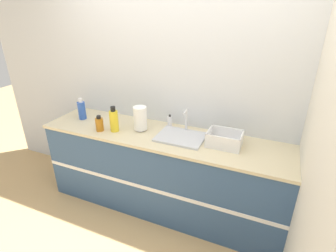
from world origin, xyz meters
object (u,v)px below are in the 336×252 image
at_px(bottle_amber, 99,124).
at_px(bottle_yellow, 114,120).
at_px(paper_towel_roll, 140,118).
at_px(dish_rack, 224,140).
at_px(soap_dispenser, 170,121).
at_px(bottle_blue, 82,110).
at_px(sink, 181,136).

bearing_deg(bottle_amber, bottle_yellow, 21.23).
bearing_deg(paper_towel_roll, dish_rack, 0.93).
relative_size(bottle_amber, soap_dispenser, 1.26).
bearing_deg(dish_rack, bottle_blue, -179.55).
distance_m(sink, soap_dispenser, 0.29).
distance_m(dish_rack, bottle_blue, 1.61).
distance_m(dish_rack, bottle_yellow, 1.10).
distance_m(bottle_blue, bottle_yellow, 0.53).
distance_m(sink, paper_towel_roll, 0.46).
xyz_separation_m(sink, soap_dispenser, (-0.20, 0.20, 0.04)).
xyz_separation_m(bottle_amber, bottle_yellow, (0.14, 0.06, 0.04)).
relative_size(dish_rack, bottle_amber, 1.88).
height_order(dish_rack, soap_dispenser, dish_rack).
xyz_separation_m(paper_towel_roll, bottle_yellow, (-0.23, -0.12, -0.01)).
height_order(sink, paper_towel_roll, paper_towel_roll).
bearing_deg(dish_rack, sink, -178.14).
height_order(paper_towel_roll, bottle_yellow, bottle_yellow).
xyz_separation_m(bottle_amber, soap_dispenser, (0.61, 0.38, -0.01)).
xyz_separation_m(paper_towel_roll, dish_rack, (0.86, 0.01, -0.08)).
xyz_separation_m(bottle_blue, soap_dispenser, (0.98, 0.20, -0.05)).
height_order(sink, dish_rack, sink).
relative_size(sink, paper_towel_roll, 1.81).
distance_m(bottle_amber, bottle_yellow, 0.16).
relative_size(sink, bottle_amber, 2.76).
distance_m(bottle_blue, soap_dispenser, 1.01).
bearing_deg(bottle_yellow, soap_dispenser, 34.79).
relative_size(paper_towel_roll, soap_dispenser, 1.93).
bearing_deg(paper_towel_roll, bottle_amber, -154.51).
height_order(dish_rack, bottle_yellow, bottle_yellow).
bearing_deg(bottle_yellow, paper_towel_roll, 27.96).
xyz_separation_m(dish_rack, bottle_blue, (-1.61, -0.01, 0.06)).
bearing_deg(sink, paper_towel_roll, -179.95).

